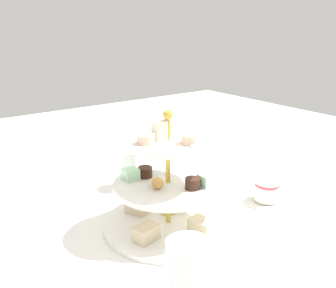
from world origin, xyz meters
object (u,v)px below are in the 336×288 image
butter_knife_left (18,248)px  water_glass_mid_back (133,169)px  tiered_serving_stand (168,193)px  butter_knife_right (318,254)px  teacup_with_saucer (266,193)px  water_glass_short_left (220,174)px  water_glass_tall_right (188,278)px

butter_knife_left → water_glass_mid_back: size_ratio=1.70×
tiered_serving_stand → butter_knife_right: 0.31m
tiered_serving_stand → teacup_with_saucer: size_ratio=3.07×
water_glass_short_left → teacup_with_saucer: water_glass_short_left is taller
tiered_serving_stand → teacup_with_saucer: 0.27m
teacup_with_saucer → butter_knife_left: size_ratio=0.53×
water_glass_mid_back → butter_knife_right: bearing=-166.1°
water_glass_tall_right → water_glass_short_left: bearing=-49.7°
teacup_with_saucer → butter_knife_right: size_ratio=0.53×
butter_knife_left → water_glass_mid_back: bearing=121.8°
teacup_with_saucer → butter_knife_right: 0.22m
tiered_serving_stand → butter_knife_left: 0.31m
water_glass_short_left → tiered_serving_stand: bearing=110.1°
water_glass_tall_right → teacup_with_saucer: water_glass_tall_right is taller
butter_knife_left → water_glass_mid_back: 0.35m
water_glass_short_left → butter_knife_left: water_glass_short_left is taller
water_glass_tall_right → butter_knife_right: (-0.03, -0.29, -0.06)m
tiered_serving_stand → butter_knife_right: bearing=-146.7°
tiered_serving_stand → water_glass_short_left: tiered_serving_stand is taller
tiered_serving_stand → water_glass_short_left: size_ratio=4.25×
tiered_serving_stand → water_glass_mid_back: 0.23m
water_glass_tall_right → tiered_serving_stand: bearing=-29.6°
water_glass_short_left → teacup_with_saucer: (-0.14, -0.02, -0.01)m
tiered_serving_stand → butter_knife_left: bearing=70.2°
water_glass_tall_right → butter_knife_right: 0.30m
water_glass_short_left → teacup_with_saucer: size_ratio=0.72×
water_glass_short_left → butter_knife_right: 0.35m
water_glass_short_left → butter_knife_left: (0.02, 0.52, -0.03)m
butter_knife_right → water_glass_mid_back: 0.49m
tiered_serving_stand → butter_knife_left: size_ratio=1.63×
water_glass_short_left → water_glass_tall_right: bearing=130.3°
butter_knife_left → butter_knife_right: 0.57m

